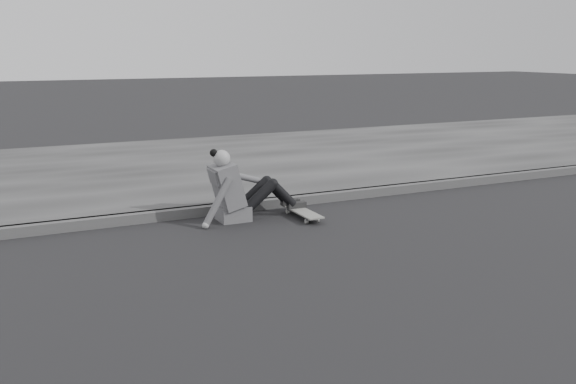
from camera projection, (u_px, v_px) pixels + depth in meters
name	position (u px, v px, depth m)	size (l,w,h in m)	color
ground	(453.00, 256.00, 6.37)	(80.00, 80.00, 0.00)	black
curb	(328.00, 197.00, 8.64)	(24.00, 0.16, 0.12)	#444444
sidewalk	(246.00, 162.00, 11.30)	(24.00, 6.00, 0.12)	#353535
skateboard	(302.00, 212.00, 7.79)	(0.20, 0.78, 0.09)	gray
seated_woman	(238.00, 190.00, 7.63)	(1.38, 0.46, 0.88)	#545457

